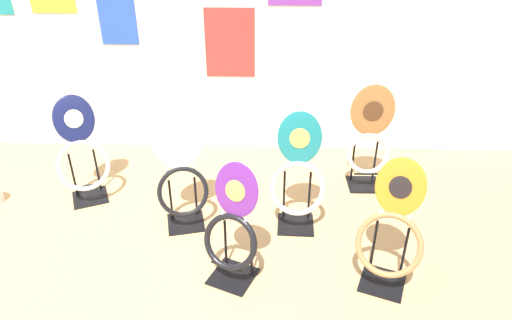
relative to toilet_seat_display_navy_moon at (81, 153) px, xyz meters
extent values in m
plane|color=tan|center=(0.54, -1.31, -0.42)|extent=(14.00, 14.00, 0.00)
cube|color=silver|center=(0.54, 0.99, 0.88)|extent=(8.00, 0.06, 2.60)
cube|color=red|center=(1.16, 0.95, 0.66)|extent=(0.46, 0.01, 0.63)
cube|color=#284CAD|center=(0.15, 0.95, 0.94)|extent=(0.34, 0.01, 0.60)
cube|color=black|center=(0.02, -0.03, -0.41)|extent=(0.37, 0.37, 0.01)
cylinder|color=black|center=(-0.11, 0.01, -0.21)|extent=(0.02, 0.02, 0.39)
cylinder|color=black|center=(0.07, 0.09, -0.21)|extent=(0.02, 0.02, 0.39)
cylinder|color=black|center=(0.05, -0.10, -0.25)|extent=(0.21, 0.11, 0.02)
torus|color=silver|center=(0.02, -0.05, -0.08)|extent=(0.48, 0.40, 0.38)
ellipsoid|color=#141942|center=(-0.05, 0.10, 0.26)|extent=(0.36, 0.29, 0.37)
ellipsoid|color=beige|center=(-0.04, 0.09, 0.27)|extent=(0.16, 0.12, 0.14)
sphere|color=silver|center=(-0.10, 0.00, 0.08)|extent=(0.02, 0.02, 0.02)
sphere|color=silver|center=(0.06, 0.07, 0.08)|extent=(0.02, 0.02, 0.02)
cube|color=black|center=(2.31, -0.96, -0.41)|extent=(0.36, 0.36, 0.01)
cylinder|color=black|center=(2.25, -0.84, -0.20)|extent=(0.02, 0.02, 0.41)
cylinder|color=black|center=(2.43, -0.91, -0.20)|extent=(0.02, 0.02, 0.41)
cylinder|color=black|center=(2.28, -1.03, -0.24)|extent=(0.22, 0.10, 0.02)
torus|color=#9E7042|center=(2.30, -0.98, -0.07)|extent=(0.47, 0.37, 0.39)
ellipsoid|color=orange|center=(2.35, -0.84, 0.27)|extent=(0.33, 0.24, 0.36)
ellipsoid|color=black|center=(2.35, -0.86, 0.28)|extent=(0.15, 0.10, 0.14)
sphere|color=silver|center=(2.25, -0.87, 0.09)|extent=(0.02, 0.02, 0.02)
sphere|color=silver|center=(2.41, -0.93, 0.09)|extent=(0.02, 0.02, 0.02)
cube|color=black|center=(2.39, 0.25, -0.41)|extent=(0.28, 0.28, 0.01)
cylinder|color=black|center=(2.29, 0.34, -0.22)|extent=(0.02, 0.02, 0.38)
cylinder|color=black|center=(2.48, 0.34, -0.22)|extent=(0.02, 0.02, 0.38)
cylinder|color=black|center=(2.39, 0.17, -0.25)|extent=(0.22, 0.02, 0.02)
torus|color=beige|center=(2.39, 0.23, -0.09)|extent=(0.37, 0.12, 0.37)
ellipsoid|color=#936033|center=(2.39, 0.27, 0.30)|extent=(0.37, 0.05, 0.45)
ellipsoid|color=#4C2D19|center=(2.39, 0.25, 0.30)|extent=(0.17, 0.01, 0.17)
sphere|color=silver|center=(2.29, 0.26, 0.07)|extent=(0.02, 0.02, 0.02)
sphere|color=silver|center=(2.49, 0.26, 0.07)|extent=(0.02, 0.02, 0.02)
cube|color=black|center=(1.31, -0.94, -0.41)|extent=(0.37, 0.37, 0.01)
cylinder|color=black|center=(1.26, -0.82, -0.22)|extent=(0.02, 0.02, 0.37)
cylinder|color=black|center=(1.44, -0.89, -0.22)|extent=(0.02, 0.02, 0.37)
cylinder|color=black|center=(1.28, -1.01, -0.26)|extent=(0.21, 0.10, 0.02)
torus|color=black|center=(1.30, -0.96, -0.10)|extent=(0.42, 0.31, 0.36)
ellipsoid|color=#60237F|center=(1.34, -0.86, 0.24)|extent=(0.32, 0.22, 0.37)
ellipsoid|color=#E5CC4C|center=(1.34, -0.88, 0.24)|extent=(0.14, 0.09, 0.14)
sphere|color=silver|center=(1.25, -0.87, 0.06)|extent=(0.02, 0.02, 0.02)
sphere|color=silver|center=(1.40, -0.93, 0.06)|extent=(0.02, 0.02, 0.02)
cube|color=black|center=(1.76, -0.36, -0.41)|extent=(0.29, 0.29, 0.01)
cylinder|color=black|center=(1.66, -0.26, -0.19)|extent=(0.02, 0.02, 0.42)
cylinder|color=black|center=(1.86, -0.27, -0.19)|extent=(0.02, 0.02, 0.42)
cylinder|color=black|center=(1.75, -0.43, -0.24)|extent=(0.22, 0.03, 0.02)
torus|color=silver|center=(1.76, -0.38, -0.06)|extent=(0.42, 0.20, 0.40)
ellipsoid|color=#197075|center=(1.76, -0.27, 0.31)|extent=(0.33, 0.11, 0.39)
ellipsoid|color=#EADB4C|center=(1.76, -0.29, 0.31)|extent=(0.15, 0.04, 0.15)
sphere|color=silver|center=(1.67, -0.31, 0.12)|extent=(0.02, 0.02, 0.02)
sphere|color=silver|center=(1.85, -0.31, 0.12)|extent=(0.02, 0.02, 0.02)
cube|color=black|center=(0.89, -0.36, -0.41)|extent=(0.34, 0.34, 0.01)
cylinder|color=black|center=(0.78, -0.29, -0.23)|extent=(0.02, 0.02, 0.35)
cylinder|color=black|center=(0.97, -0.25, -0.23)|extent=(0.02, 0.02, 0.35)
cylinder|color=black|center=(0.91, -0.43, -0.27)|extent=(0.22, 0.07, 0.02)
torus|color=black|center=(0.90, -0.38, -0.11)|extent=(0.42, 0.28, 0.37)
ellipsoid|color=white|center=(0.87, -0.26, 0.27)|extent=(0.39, 0.22, 0.44)
ellipsoid|color=silver|center=(0.87, -0.27, 0.28)|extent=(0.17, 0.09, 0.17)
sphere|color=silver|center=(0.78, -0.34, 0.05)|extent=(0.02, 0.02, 0.02)
sphere|color=silver|center=(0.98, -0.29, 0.05)|extent=(0.02, 0.02, 0.02)
camera|label=1|loc=(1.54, -3.22, 1.79)|focal=32.00mm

